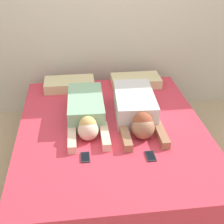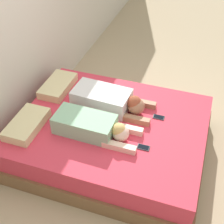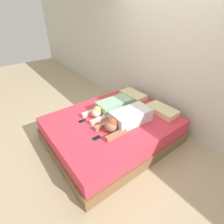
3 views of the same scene
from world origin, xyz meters
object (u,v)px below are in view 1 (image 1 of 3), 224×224
pillow_head_left (69,84)px  pillow_head_right (136,81)px  cell_phone_left (85,157)px  person_left (86,111)px  person_right (136,109)px  cell_phone_right (150,156)px  bed (112,146)px

pillow_head_left → pillow_head_right: bearing=0.0°
pillow_head_left → cell_phone_left: size_ratio=4.28×
pillow_head_left → cell_phone_left: pillow_head_left is taller
person_left → person_right: size_ratio=0.97×
person_left → cell_phone_right: size_ratio=7.19×
bed → person_left: size_ratio=2.28×
cell_phone_right → person_left: bearing=127.6°
cell_phone_left → bed: bearing=58.3°
pillow_head_right → person_left: (-0.60, -0.71, 0.04)m
person_left → cell_phone_left: bearing=-94.0°
pillow_head_right → cell_phone_left: 1.42m
pillow_head_left → person_right: person_right is taller
person_left → cell_phone_right: 0.78m
person_left → person_right: bearing=-3.1°
pillow_head_right → cell_phone_left: bearing=-116.7°
person_right → person_left: bearing=176.9°
person_right → cell_phone_right: bearing=-89.3°
bed → person_right: (0.24, 0.11, 0.33)m
person_left → cell_phone_left: person_left is taller
pillow_head_right → bed: bearing=-114.1°
bed → cell_phone_right: 0.58m
person_right → cell_phone_right: person_right is taller
pillow_head_left → person_left: size_ratio=0.59×
person_left → cell_phone_right: (0.47, -0.61, -0.09)m
cell_phone_right → bed: bearing=117.5°
pillow_head_left → pillow_head_right: (0.76, 0.00, 0.00)m
cell_phone_right → pillow_head_right: bearing=84.4°
pillow_head_left → pillow_head_right: size_ratio=1.00×
cell_phone_right → pillow_head_left: bearing=115.3°
pillow_head_right → person_right: (-0.14, -0.73, 0.05)m
person_right → cell_phone_left: person_right is taller
person_right → pillow_head_left: bearing=130.1°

